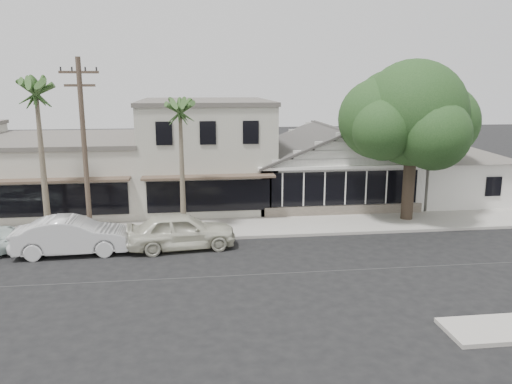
{
  "coord_description": "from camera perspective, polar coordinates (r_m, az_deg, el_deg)",
  "views": [
    {
      "loc": [
        -3.86,
        -19.38,
        7.83
      ],
      "look_at": [
        -0.62,
        6.0,
        2.2
      ],
      "focal_mm": 35.0,
      "sensor_mm": 36.0,
      "label": 1
    }
  ],
  "objects": [
    {
      "name": "corner_shop",
      "position": [
        33.47,
        8.17,
        3.31
      ],
      "size": [
        10.4,
        8.6,
        5.1
      ],
      "color": "white",
      "rests_on": "ground"
    },
    {
      "name": "car_1",
      "position": [
        24.76,
        -20.24,
        -4.72
      ],
      "size": [
        5.34,
        2.07,
        1.73
      ],
      "primitive_type": "imported",
      "rotation": [
        0.0,
        0.0,
        1.62
      ],
      "color": "silver",
      "rests_on": "ground"
    },
    {
      "name": "row_building_near",
      "position": [
        33.2,
        -5.75,
        4.41
      ],
      "size": [
        8.0,
        10.0,
        6.5
      ],
      "primitive_type": "cube",
      "color": "#BBB8A9",
      "rests_on": "ground"
    },
    {
      "name": "row_building_midnear",
      "position": [
        34.35,
        -20.89,
        1.98
      ],
      "size": [
        10.0,
        10.0,
        4.2
      ],
      "primitive_type": "cube",
      "color": "#B0AB9E",
      "rests_on": "ground"
    },
    {
      "name": "sidewalk_north",
      "position": [
        27.56,
        -15.66,
        -4.41
      ],
      "size": [
        90.0,
        3.5,
        0.15
      ],
      "primitive_type": "cube",
      "color": "#9E9991",
      "rests_on": "ground"
    },
    {
      "name": "utility_pole",
      "position": [
        25.29,
        -19.02,
        4.82
      ],
      "size": [
        1.8,
        0.24,
        9.0
      ],
      "color": "brown",
      "rests_on": "ground"
    },
    {
      "name": "side_cottage",
      "position": [
        35.84,
        21.28,
        1.38
      ],
      "size": [
        6.0,
        6.0,
        3.0
      ],
      "primitive_type": "cube",
      "color": "white",
      "rests_on": "ground"
    },
    {
      "name": "car_0",
      "position": [
        24.24,
        -8.55,
        -4.4
      ],
      "size": [
        5.37,
        2.63,
        1.76
      ],
      "primitive_type": "imported",
      "rotation": [
        0.0,
        0.0,
        1.68
      ],
      "color": "beige",
      "rests_on": "ground"
    },
    {
      "name": "palm_east",
      "position": [
        25.48,
        -8.67,
        8.99
      ],
      "size": [
        2.68,
        2.68,
        7.4
      ],
      "color": "#726651",
      "rests_on": "ground"
    },
    {
      "name": "shade_tree",
      "position": [
        29.41,
        17.17,
        8.29
      ],
      "size": [
        8.21,
        7.43,
        9.12
      ],
      "rotation": [
        0.0,
        0.0,
        -0.17
      ],
      "color": "#45382A",
      "rests_on": "ground"
    },
    {
      "name": "ground",
      "position": [
        21.25,
        3.75,
        -9.24
      ],
      "size": [
        140.0,
        140.0,
        0.0
      ],
      "primitive_type": "plane",
      "color": "black",
      "rests_on": "ground"
    },
    {
      "name": "palm_mid",
      "position": [
        27.02,
        -23.84,
        10.24
      ],
      "size": [
        2.7,
        2.7,
        8.47
      ],
      "color": "#726651",
      "rests_on": "ground"
    }
  ]
}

